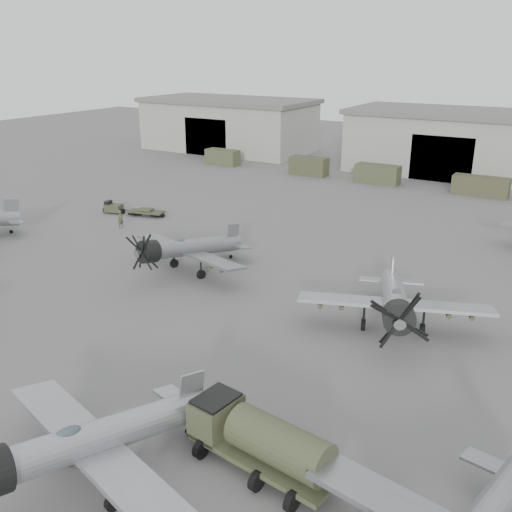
% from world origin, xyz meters
% --- Properties ---
extents(ground, '(220.00, 220.00, 0.00)m').
position_xyz_m(ground, '(0.00, 0.00, 0.00)').
color(ground, '#525250').
rests_on(ground, ground).
extents(hangar_left, '(29.00, 14.80, 8.70)m').
position_xyz_m(hangar_left, '(-38.00, 61.96, 4.37)').
color(hangar_left, '#9C9B92').
rests_on(hangar_left, ground).
extents(hangar_center, '(29.00, 14.80, 8.70)m').
position_xyz_m(hangar_center, '(0.00, 61.96, 4.37)').
color(hangar_center, '#9C9B92').
rests_on(hangar_center, ground).
extents(support_truck_1, '(5.11, 2.20, 2.31)m').
position_xyz_m(support_truck_1, '(-31.22, 50.00, 1.16)').
color(support_truck_1, '#454A30').
rests_on(support_truck_1, ground).
extents(support_truck_2, '(5.28, 2.20, 2.52)m').
position_xyz_m(support_truck_2, '(-16.70, 50.00, 1.26)').
color(support_truck_2, '#3E402A').
rests_on(support_truck_2, ground).
extents(support_truck_3, '(5.72, 2.20, 2.44)m').
position_xyz_m(support_truck_3, '(-6.73, 50.00, 1.22)').
color(support_truck_3, '#41482F').
rests_on(support_truck_3, ground).
extents(support_truck_4, '(6.48, 2.20, 2.30)m').
position_xyz_m(support_truck_4, '(6.16, 50.00, 1.15)').
color(support_truck_4, '#42412B').
rests_on(support_truck_4, ground).
extents(aircraft_near_1, '(11.74, 10.57, 4.69)m').
position_xyz_m(aircraft_near_1, '(2.23, -8.98, 2.13)').
color(aircraft_near_1, '#9B9DA4').
rests_on(aircraft_near_1, ground).
extents(aircraft_mid_1, '(11.36, 10.22, 4.52)m').
position_xyz_m(aircraft_mid_1, '(-8.74, 11.69, 2.06)').
color(aircraft_mid_1, gray).
rests_on(aircraft_mid_1, ground).
extents(aircraft_mid_2, '(11.86, 10.71, 4.79)m').
position_xyz_m(aircraft_mid_2, '(8.49, 10.28, 2.18)').
color(aircraft_mid_2, '#999CA2').
rests_on(aircraft_mid_2, ground).
extents(fuel_tanker, '(7.00, 3.12, 2.61)m').
position_xyz_m(fuel_tanker, '(7.61, -4.44, 1.50)').
color(fuel_tanker, '#42472E').
rests_on(fuel_tanker, ground).
extents(tug_trailer, '(6.78, 2.82, 1.34)m').
position_xyz_m(tug_trailer, '(-24.70, 21.94, 0.50)').
color(tug_trailer, '#383A26').
rests_on(tug_trailer, ground).
extents(ground_crew, '(0.54, 0.71, 1.77)m').
position_xyz_m(ground_crew, '(-21.59, 17.95, 0.89)').
color(ground_crew, '#414A30').
rests_on(ground_crew, ground).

